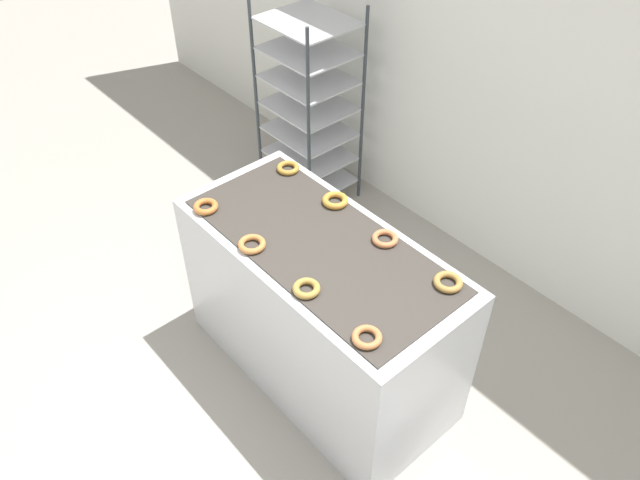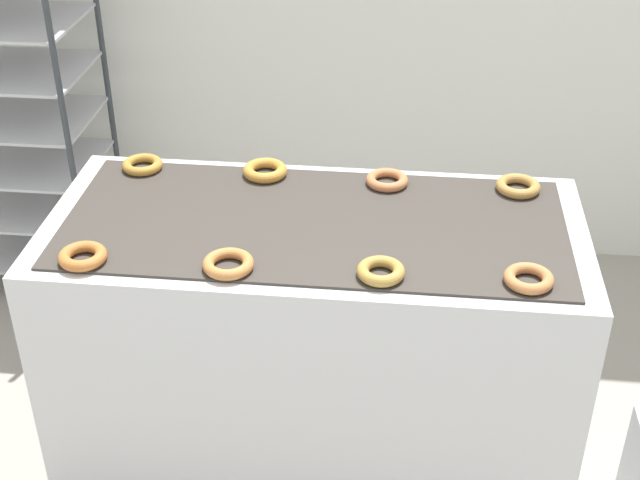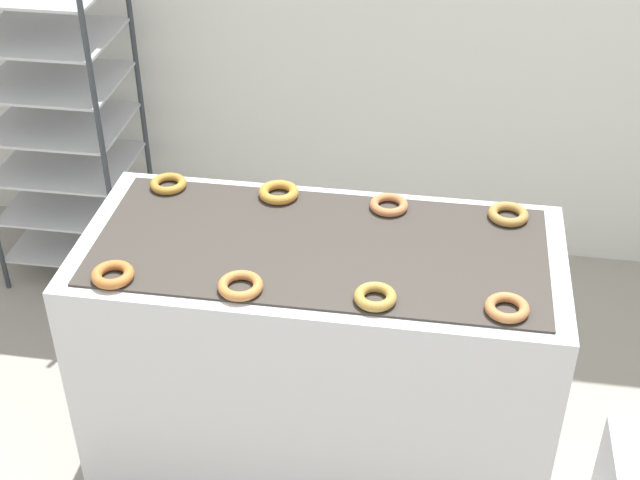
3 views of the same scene
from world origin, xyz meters
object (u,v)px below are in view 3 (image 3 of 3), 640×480
object	(u,v)px
donut_far_left	(168,184)
donut_far_right	(508,214)
donut_far_midleft	(279,192)
baking_rack_cart	(61,124)
donut_near_left	(113,275)
donut_near_right	(507,308)
donut_far_midright	(389,205)
donut_near_midright	(375,297)
fryer_machine	(320,360)
donut_near_midleft	(240,286)

from	to	relation	value
donut_far_left	donut_far_right	bearing A→B (deg)	-0.92
donut_far_midleft	donut_far_right	size ratio (longest dim) A/B	1.04
baking_rack_cart	donut_near_left	distance (m)	1.55
donut_near_right	donut_far_midright	world-z (taller)	donut_near_right
donut_near_left	donut_near_right	bearing A→B (deg)	1.06
donut_near_midright	donut_near_right	distance (m)	0.38
donut_near_right	donut_far_left	size ratio (longest dim) A/B	1.01
donut_far_midright	fryer_machine	bearing A→B (deg)	-128.14
fryer_machine	baking_rack_cart	size ratio (longest dim) A/B	1.03
donut_near_left	donut_far_midleft	size ratio (longest dim) A/B	0.93
baking_rack_cart	donut_far_midleft	xyz separation A→B (m)	(1.15, -0.80, 0.23)
donut_far_right	fryer_machine	bearing A→B (deg)	-157.08
donut_far_midright	donut_near_right	bearing A→B (deg)	-52.44
fryer_machine	donut_near_left	world-z (taller)	donut_near_left
donut_far_midleft	donut_far_right	bearing A→B (deg)	-1.32
fryer_machine	donut_far_right	bearing A→B (deg)	22.92
donut_near_right	donut_far_left	xyz separation A→B (m)	(-1.16, 0.52, -0.00)
fryer_machine	donut_far_left	bearing A→B (deg)	155.07
baking_rack_cart	donut_far_midleft	distance (m)	1.42
donut_far_midright	donut_far_right	distance (m)	0.40
donut_near_midleft	donut_far_midleft	xyz separation A→B (m)	(0.01, 0.53, 0.00)
donut_far_midright	donut_far_left	bearing A→B (deg)	178.56
donut_far_left	donut_near_midleft	bearing A→B (deg)	-54.41
fryer_machine	donut_near_left	size ratio (longest dim) A/B	12.04
donut_near_left	donut_far_right	distance (m)	1.29
baking_rack_cart	donut_near_right	distance (m)	2.33
fryer_machine	donut_far_right	size ratio (longest dim) A/B	11.61
donut_near_midright	donut_far_midleft	bearing A→B (deg)	126.42
baking_rack_cart	donut_near_midright	bearing A→B (deg)	-40.66
donut_far_midleft	donut_far_midright	xyz separation A→B (m)	(0.38, -0.02, -0.00)
donut_near_midright	baking_rack_cart	bearing A→B (deg)	139.34
donut_far_midright	donut_near_left	bearing A→B (deg)	-146.46
donut_far_left	donut_far_right	world-z (taller)	donut_far_right
donut_near_left	donut_far_left	bearing A→B (deg)	88.98
donut_near_midleft	donut_far_left	bearing A→B (deg)	125.59
donut_near_midleft	donut_far_right	size ratio (longest dim) A/B	1.01
donut_near_midright	donut_near_right	size ratio (longest dim) A/B	0.98
donut_near_right	donut_far_right	distance (m)	0.50
donut_near_left	donut_far_midleft	bearing A→B (deg)	53.21
fryer_machine	donut_far_midleft	xyz separation A→B (m)	(-0.19, 0.27, 0.51)
baking_rack_cart	donut_far_right	bearing A→B (deg)	-22.92
baking_rack_cart	donut_far_left	world-z (taller)	baking_rack_cart
donut_far_midleft	donut_far_midright	world-z (taller)	donut_far_midleft
baking_rack_cart	donut_near_midright	distance (m)	2.04
donut_near_right	donut_far_right	bearing A→B (deg)	88.51
donut_near_midleft	donut_far_right	distance (m)	0.94
donut_near_right	donut_far_midleft	size ratio (longest dim) A/B	0.93
baking_rack_cart	donut_far_right	size ratio (longest dim) A/B	11.24
donut_near_midright	donut_far_left	bearing A→B (deg)	146.03
baking_rack_cart	donut_far_left	bearing A→B (deg)	-46.36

